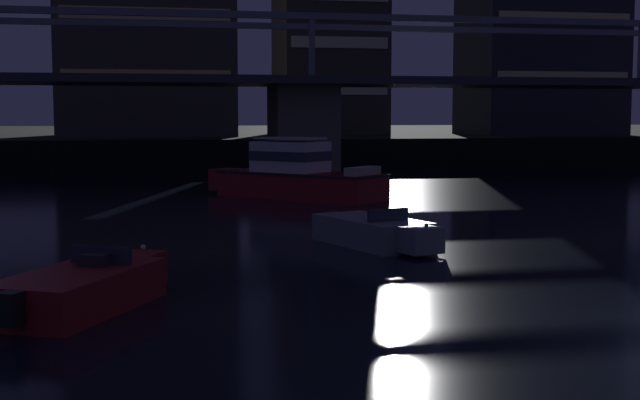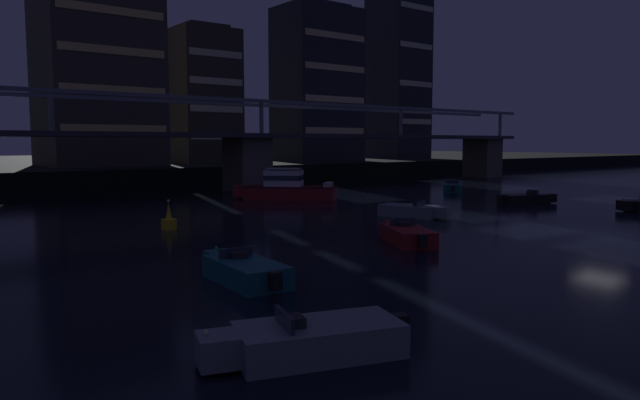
# 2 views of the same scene
# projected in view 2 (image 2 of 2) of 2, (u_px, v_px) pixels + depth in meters

# --- Properties ---
(ground_plane) EXTENTS (400.00, 400.00, 0.00)m
(ground_plane) POSITION_uv_depth(u_px,v_px,m) (601.00, 235.00, 32.04)
(ground_plane) COLOR black
(far_riverbank) EXTENTS (240.00, 80.00, 2.20)m
(far_riverbank) POSITION_uv_depth(u_px,v_px,m) (104.00, 166.00, 99.85)
(far_riverbank) COLOR black
(far_riverbank) RESTS_ON ground
(river_bridge) EXTENTS (85.21, 6.40, 9.38)m
(river_bridge) POSITION_uv_depth(u_px,v_px,m) (247.00, 148.00, 61.58)
(river_bridge) COLOR #605B51
(river_bridge) RESTS_ON ground
(tower_west_tall) EXTENTS (13.15, 12.55, 22.80)m
(tower_west_tall) POSITION_uv_depth(u_px,v_px,m) (97.00, 74.00, 71.76)
(tower_west_tall) COLOR #423D38
(tower_west_tall) RESTS_ON far_riverbank
(tower_central) EXTENTS (8.58, 8.71, 19.13)m
(tower_central) POSITION_uv_depth(u_px,v_px,m) (203.00, 96.00, 82.88)
(tower_central) COLOR #38332D
(tower_central) RESTS_ON far_riverbank
(tower_east_tall) EXTENTS (11.96, 8.95, 23.57)m
(tower_east_tall) POSITION_uv_depth(u_px,v_px,m) (317.00, 85.00, 89.43)
(tower_east_tall) COLOR #282833
(tower_east_tall) RESTS_ON far_riverbank
(tower_east_low) EXTENTS (8.49, 8.82, 32.88)m
(tower_east_low) POSITION_uv_depth(u_px,v_px,m) (398.00, 66.00, 103.91)
(tower_east_low) COLOR #282833
(tower_east_low) RESTS_ON far_riverbank
(cabin_cruiser_near_left) EXTENTS (7.76, 8.06, 2.79)m
(cabin_cruiser_near_left) POSITION_uv_depth(u_px,v_px,m) (287.00, 188.00, 52.07)
(cabin_cruiser_near_left) COLOR maroon
(cabin_cruiser_near_left) RESTS_ON ground
(speedboat_near_center) EXTENTS (4.53, 4.22, 1.16)m
(speedboat_near_center) POSITION_uv_depth(u_px,v_px,m) (452.00, 187.00, 60.84)
(speedboat_near_center) COLOR #196066
(speedboat_near_center) RESTS_ON ground
(speedboat_near_right) EXTENTS (5.07, 3.12, 1.16)m
(speedboat_near_right) POSITION_uv_depth(u_px,v_px,m) (526.00, 199.00, 48.35)
(speedboat_near_right) COLOR black
(speedboat_near_right) RESTS_ON ground
(speedboat_mid_center) EXTENTS (5.15, 2.89, 1.16)m
(speedboat_mid_center) POSITION_uv_depth(u_px,v_px,m) (310.00, 340.00, 13.81)
(speedboat_mid_center) COLOR gray
(speedboat_mid_center) RESTS_ON ground
(speedboat_mid_right) EXTENTS (2.98, 5.13, 1.16)m
(speedboat_mid_right) POSITION_uv_depth(u_px,v_px,m) (412.00, 211.00, 39.85)
(speedboat_mid_right) COLOR gray
(speedboat_mid_right) RESTS_ON ground
(speedboat_far_left) EXTENTS (2.06, 5.22, 1.16)m
(speedboat_far_left) POSITION_uv_depth(u_px,v_px,m) (243.00, 270.00, 21.34)
(speedboat_far_left) COLOR #196066
(speedboat_far_left) RESTS_ON ground
(speedboat_far_center) EXTENTS (3.46, 4.91, 1.16)m
(speedboat_far_center) POSITION_uv_depth(u_px,v_px,m) (406.00, 235.00, 29.59)
(speedboat_far_center) COLOR maroon
(speedboat_far_center) RESTS_ON ground
(channel_buoy) EXTENTS (0.90, 0.90, 1.76)m
(channel_buoy) POSITION_uv_depth(u_px,v_px,m) (169.00, 221.00, 34.14)
(channel_buoy) COLOR yellow
(channel_buoy) RESTS_ON ground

